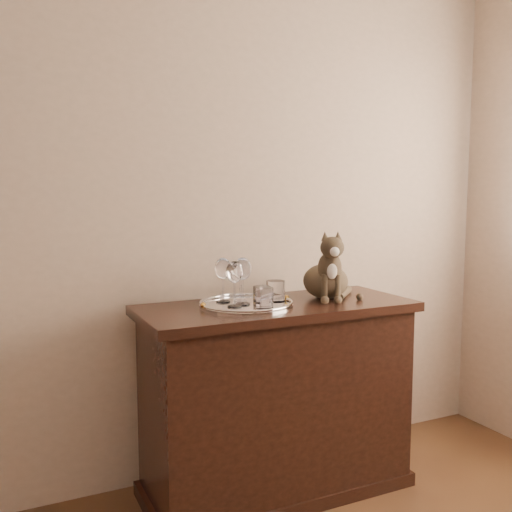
{
  "coord_description": "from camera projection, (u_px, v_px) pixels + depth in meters",
  "views": [
    {
      "loc": [
        -0.53,
        -0.21,
        1.33
      ],
      "look_at": [
        0.5,
        1.95,
        1.06
      ],
      "focal_mm": 40.0,
      "sensor_mm": 36.0,
      "label": 1
    }
  ],
  "objects": [
    {
      "name": "wine_glass_d",
      "position": [
        243.0,
        281.0,
        2.4
      ],
      "size": [
        0.08,
        0.08,
        0.2
      ],
      "primitive_type": null,
      "color": "white",
      "rests_on": "tray"
    },
    {
      "name": "tumbler_c",
      "position": [
        276.0,
        291.0,
        2.47
      ],
      "size": [
        0.08,
        0.08,
        0.09
      ],
      "primitive_type": "cylinder",
      "color": "white",
      "rests_on": "tray"
    },
    {
      "name": "wall_back",
      "position": [
        119.0,
        188.0,
        2.43
      ],
      "size": [
        4.0,
        0.1,
        2.7
      ],
      "primitive_type": "cube",
      "color": "tan",
      "rests_on": "ground"
    },
    {
      "name": "wine_glass_a",
      "position": [
        223.0,
        280.0,
        2.45
      ],
      "size": [
        0.07,
        0.07,
        0.19
      ],
      "primitive_type": null,
      "color": "silver",
      "rests_on": "tray"
    },
    {
      "name": "tumbler_b",
      "position": [
        264.0,
        298.0,
        2.33
      ],
      "size": [
        0.07,
        0.07,
        0.08
      ],
      "primitive_type": "cylinder",
      "color": "white",
      "rests_on": "tray"
    },
    {
      "name": "tray",
      "position": [
        246.0,
        305.0,
        2.43
      ],
      "size": [
        0.4,
        0.4,
        0.01
      ],
      "primitive_type": "cylinder",
      "color": "white",
      "rests_on": "sideboard"
    },
    {
      "name": "cat",
      "position": [
        326.0,
        264.0,
        2.58
      ],
      "size": [
        0.39,
        0.38,
        0.31
      ],
      "primitive_type": null,
      "rotation": [
        0.0,
        0.0,
        -0.34
      ],
      "color": "brown",
      "rests_on": "sideboard"
    },
    {
      "name": "wine_glass_b",
      "position": [
        240.0,
        281.0,
        2.48
      ],
      "size": [
        0.07,
        0.07,
        0.18
      ],
      "primitive_type": null,
      "color": "silver",
      "rests_on": "tray"
    },
    {
      "name": "wine_glass_c",
      "position": [
        235.0,
        284.0,
        2.35
      ],
      "size": [
        0.07,
        0.07,
        0.19
      ],
      "primitive_type": null,
      "color": "white",
      "rests_on": "tray"
    },
    {
      "name": "sideboard",
      "position": [
        277.0,
        399.0,
        2.51
      ],
      "size": [
        1.2,
        0.5,
        0.85
      ],
      "primitive_type": null,
      "color": "black",
      "rests_on": "ground"
    },
    {
      "name": "tumbler_a",
      "position": [
        262.0,
        296.0,
        2.38
      ],
      "size": [
        0.07,
        0.07,
        0.08
      ],
      "primitive_type": "cylinder",
      "color": "silver",
      "rests_on": "tray"
    }
  ]
}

